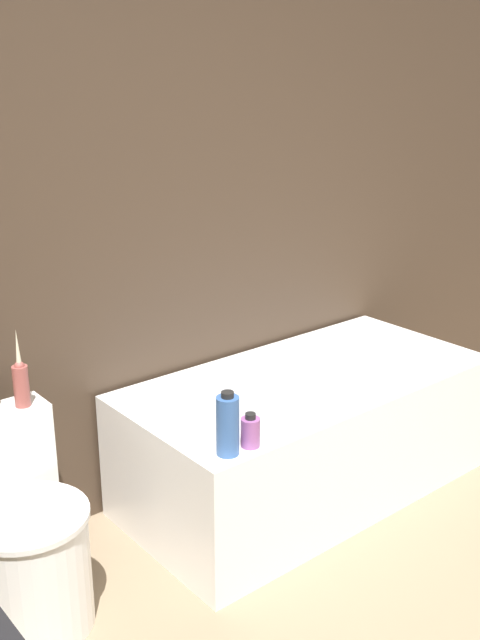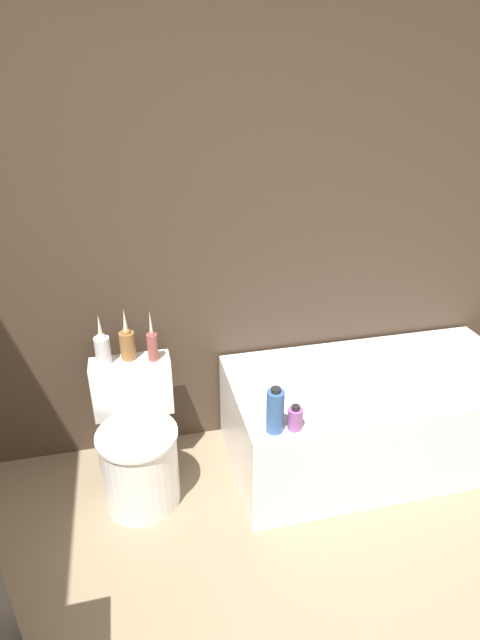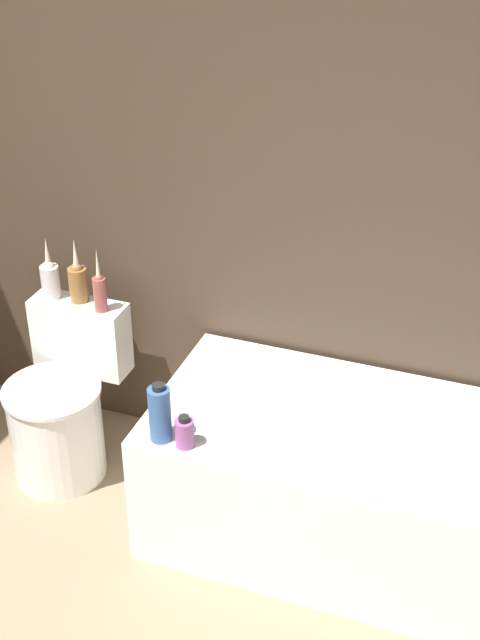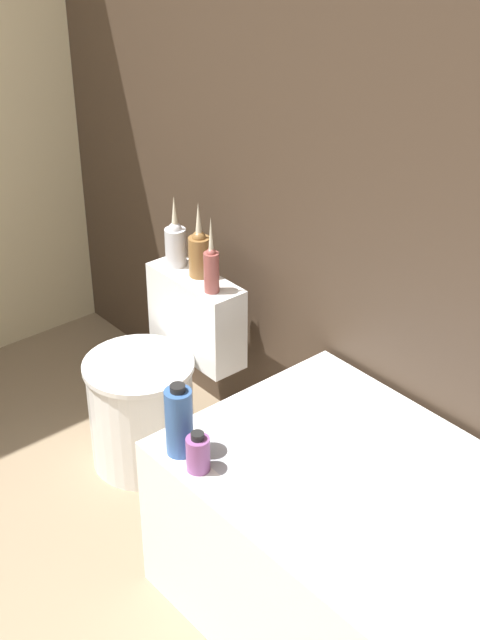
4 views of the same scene
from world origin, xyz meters
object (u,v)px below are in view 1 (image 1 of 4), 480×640
bathtub (306,432)px  shampoo_bottle_short (250,432)px  vase_bronze (21,381)px  shampoo_bottle_tall (228,425)px  toilet (23,542)px

bathtub → shampoo_bottle_short: 0.76m
vase_bronze → shampoo_bottle_tall: (0.50, -0.52, -0.13)m
vase_bronze → shampoo_bottle_short: size_ratio=2.24×
bathtub → shampoo_bottle_tall: bearing=-155.4°
bathtub → toilet: 1.32m
bathtub → shampoo_bottle_short: (-0.60, -0.32, 0.33)m
vase_bronze → shampoo_bottle_short: bearing=-41.5°
bathtub → vase_bronze: bearing=170.4°
toilet → shampoo_bottle_tall: (0.62, -0.33, 0.37)m
toilet → shampoo_bottle_tall: size_ratio=2.99×
vase_bronze → shampoo_bottle_short: vase_bronze is taller
toilet → vase_bronze: 0.55m
toilet → shampoo_bottle_short: size_ratio=5.50×
vase_bronze → shampoo_bottle_tall: size_ratio=1.21×
toilet → shampoo_bottle_short: (0.72, -0.34, 0.32)m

